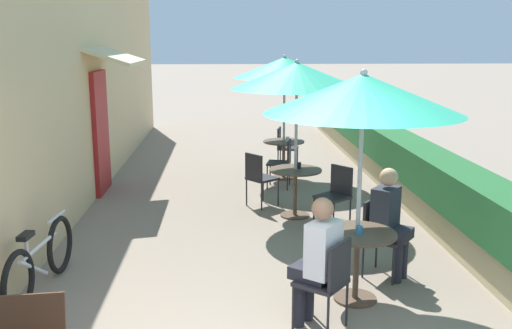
# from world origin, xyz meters

# --- Properties ---
(cafe_facade_wall) EXTENTS (0.98, 13.81, 4.20)m
(cafe_facade_wall) POSITION_xyz_m (-2.54, 6.77, 2.09)
(cafe_facade_wall) COLOR #D6B784
(cafe_facade_wall) RESTS_ON ground_plane
(planter_hedge) EXTENTS (0.60, 12.81, 1.01)m
(planter_hedge) POSITION_xyz_m (2.75, 6.80, 0.54)
(planter_hedge) COLOR tan
(planter_hedge) RESTS_ON ground_plane
(patio_table_near) EXTENTS (0.78, 0.78, 0.72)m
(patio_table_near) POSITION_xyz_m (1.06, 1.74, 0.53)
(patio_table_near) COLOR brown
(patio_table_near) RESTS_ON ground_plane
(patio_umbrella_near) EXTENTS (1.92, 1.92, 2.34)m
(patio_umbrella_near) POSITION_xyz_m (1.06, 1.74, 2.10)
(patio_umbrella_near) COLOR #B7B7BC
(patio_umbrella_near) RESTS_ON ground_plane
(cafe_chair_near_left) EXTENTS (0.56, 0.56, 0.87)m
(cafe_chair_near_left) POSITION_xyz_m (1.46, 2.36, 0.52)
(cafe_chair_near_left) COLOR #232328
(cafe_chair_near_left) RESTS_ON ground_plane
(seated_patron_near_left) EXTENTS (0.51, 0.50, 1.25)m
(seated_patron_near_left) POSITION_xyz_m (1.55, 2.29, 0.69)
(seated_patron_near_left) COLOR #23232D
(seated_patron_near_left) RESTS_ON ground_plane
(cafe_chair_near_right) EXTENTS (0.56, 0.56, 0.87)m
(cafe_chair_near_right) POSITION_xyz_m (0.66, 1.12, 0.52)
(cafe_chair_near_right) COLOR #232328
(cafe_chair_near_right) RESTS_ON ground_plane
(seated_patron_near_right) EXTENTS (0.51, 0.50, 1.25)m
(seated_patron_near_right) POSITION_xyz_m (0.57, 1.19, 0.69)
(seated_patron_near_right) COLOR #23232D
(seated_patron_near_right) RESTS_ON ground_plane
(coffee_cup_near) EXTENTS (0.07, 0.07, 0.09)m
(coffee_cup_near) POSITION_xyz_m (1.06, 1.67, 0.77)
(coffee_cup_near) COLOR teal
(coffee_cup_near) RESTS_ON patio_table_near
(patio_table_mid) EXTENTS (0.78, 0.78, 0.72)m
(patio_table_mid) POSITION_xyz_m (0.79, 4.60, 0.53)
(patio_table_mid) COLOR brown
(patio_table_mid) RESTS_ON ground_plane
(patio_umbrella_mid) EXTENTS (1.92, 1.92, 2.34)m
(patio_umbrella_mid) POSITION_xyz_m (0.79, 4.60, 2.10)
(patio_umbrella_mid) COLOR #B7B7BC
(patio_umbrella_mid) RESTS_ON ground_plane
(cafe_chair_mid_left) EXTENTS (0.56, 0.56, 0.87)m
(cafe_chair_mid_left) POSITION_xyz_m (1.31, 4.07, 0.52)
(cafe_chair_mid_left) COLOR #232328
(cafe_chair_mid_left) RESTS_ON ground_plane
(cafe_chair_mid_right) EXTENTS (0.56, 0.56, 0.87)m
(cafe_chair_mid_right) POSITION_xyz_m (0.27, 5.12, 0.52)
(cafe_chair_mid_right) COLOR #232328
(cafe_chair_mid_right) RESTS_ON ground_plane
(coffee_cup_mid) EXTENTS (0.07, 0.07, 0.09)m
(coffee_cup_mid) POSITION_xyz_m (0.85, 4.66, 0.77)
(coffee_cup_mid) COLOR #232328
(coffee_cup_mid) RESTS_ON patio_table_mid
(patio_table_far) EXTENTS (0.78, 0.78, 0.72)m
(patio_table_far) POSITION_xyz_m (0.87, 7.03, 0.53)
(patio_table_far) COLOR brown
(patio_table_far) RESTS_ON ground_plane
(patio_umbrella_far) EXTENTS (1.92, 1.92, 2.34)m
(patio_umbrella_far) POSITION_xyz_m (0.87, 7.03, 2.10)
(patio_umbrella_far) COLOR #B7B7BC
(patio_umbrella_far) RESTS_ON ground_plane
(cafe_chair_far_left) EXTENTS (0.48, 0.48, 0.87)m
(cafe_chair_far_left) POSITION_xyz_m (0.78, 6.30, 0.52)
(cafe_chair_far_left) COLOR #232328
(cafe_chair_far_left) RESTS_ON ground_plane
(cafe_chair_far_right) EXTENTS (0.48, 0.48, 0.87)m
(cafe_chair_far_right) POSITION_xyz_m (0.95, 7.76, 0.52)
(cafe_chair_far_right) COLOR #232328
(cafe_chair_far_right) RESTS_ON ground_plane
(coffee_cup_far) EXTENTS (0.07, 0.07, 0.09)m
(coffee_cup_far) POSITION_xyz_m (0.93, 6.97, 0.77)
(coffee_cup_far) COLOR white
(coffee_cup_far) RESTS_ON patio_table_far
(bicycle_leaning) EXTENTS (0.23, 1.71, 0.75)m
(bicycle_leaning) POSITION_xyz_m (-2.20, 2.10, 0.34)
(bicycle_leaning) COLOR black
(bicycle_leaning) RESTS_ON ground_plane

